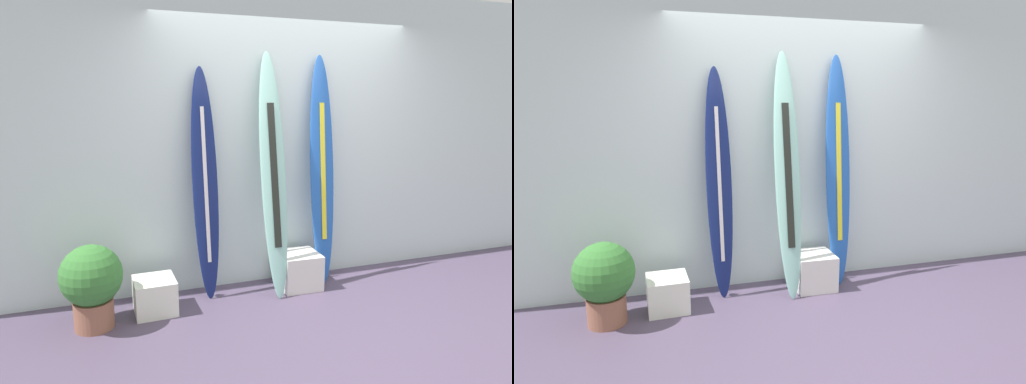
% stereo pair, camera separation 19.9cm
% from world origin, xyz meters
% --- Properties ---
extents(ground, '(8.00, 8.00, 0.04)m').
position_xyz_m(ground, '(0.00, 0.00, -0.02)').
color(ground, '#4F425A').
extents(wall_back, '(7.20, 0.20, 2.80)m').
position_xyz_m(wall_back, '(0.00, 1.30, 1.40)').
color(wall_back, silver).
rests_on(wall_back, ground).
extents(surfboard_navy, '(0.24, 0.28, 2.06)m').
position_xyz_m(surfboard_navy, '(-0.84, 1.03, 1.01)').
color(surfboard_navy, navy).
rests_on(surfboard_navy, ground).
extents(surfboard_seafoam, '(0.25, 0.48, 2.21)m').
position_xyz_m(surfboard_seafoam, '(-0.23, 0.93, 1.09)').
color(surfboard_seafoam, '#8CC8BB').
rests_on(surfboard_seafoam, ground).
extents(surfboard_cobalt, '(0.25, 0.29, 2.19)m').
position_xyz_m(surfboard_cobalt, '(0.30, 1.02, 1.09)').
color(surfboard_cobalt, '#2258B2').
rests_on(surfboard_cobalt, ground).
extents(display_block_left, '(0.38, 0.38, 0.34)m').
position_xyz_m(display_block_left, '(0.03, 0.93, 0.17)').
color(display_block_left, silver).
rests_on(display_block_left, ground).
extents(display_block_center, '(0.35, 0.35, 0.29)m').
position_xyz_m(display_block_center, '(-1.34, 0.84, 0.15)').
color(display_block_center, white).
rests_on(display_block_center, ground).
extents(potted_plant, '(0.48, 0.48, 0.68)m').
position_xyz_m(potted_plant, '(-1.82, 0.72, 0.38)').
color(potted_plant, '#8E5A45').
rests_on(potted_plant, ground).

